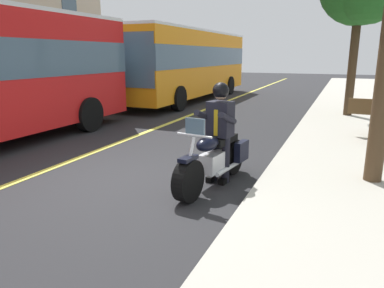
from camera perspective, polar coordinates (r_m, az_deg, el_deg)
ground_plane at (r=6.47m, az=-8.27°, el=-5.91°), size 80.00×80.00×0.00m
lane_center_stripe at (r=7.66m, az=-21.23°, el=-3.55°), size 60.00×0.16×0.01m
motorcycle_main at (r=6.14m, az=3.55°, el=-2.46°), size 2.22×0.79×1.26m
rider_main at (r=6.17m, az=4.42°, el=3.18°), size 0.68×0.61×1.74m
bus_near at (r=18.03m, az=-0.79°, el=12.98°), size 11.05×2.70×3.30m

